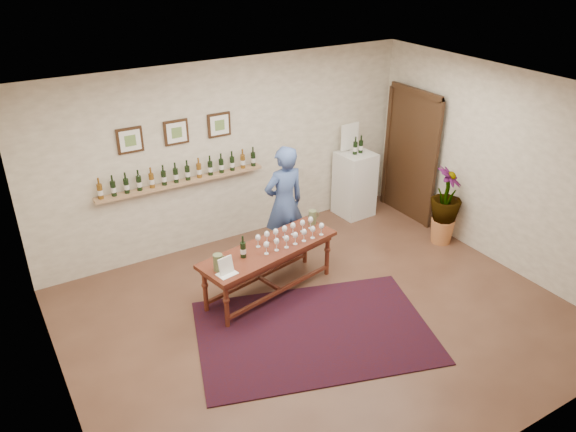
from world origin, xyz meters
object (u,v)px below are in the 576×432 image
display_pedestal (355,184)px  person (284,204)px  potted_plant (445,206)px  tasting_table (269,254)px

display_pedestal → person: 1.89m
display_pedestal → potted_plant: bearing=-69.2°
tasting_table → display_pedestal: display_pedestal is taller
potted_plant → person: person is taller
person → display_pedestal: bearing=-161.0°
tasting_table → potted_plant: potted_plant is taller
display_pedestal → tasting_table: bearing=-151.1°
display_pedestal → potted_plant: size_ratio=1.04×
tasting_table → potted_plant: size_ratio=1.91×
tasting_table → person: person is taller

